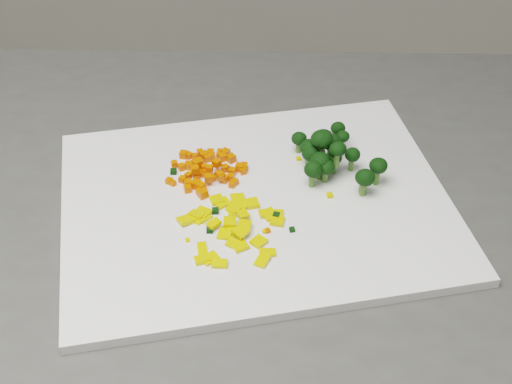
# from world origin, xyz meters

# --- Properties ---
(cutting_board) EXTENTS (0.48, 0.42, 0.01)m
(cutting_board) POSITION_xyz_m (0.29, 0.44, 0.91)
(cutting_board) COLOR white
(cutting_board) RESTS_ON counter_block
(carrot_pile) EXTENTS (0.09, 0.09, 0.02)m
(carrot_pile) POSITION_xyz_m (0.23, 0.47, 0.92)
(carrot_pile) COLOR #EE4D02
(carrot_pile) RESTS_ON cutting_board
(pepper_pile) EXTENTS (0.10, 0.10, 0.01)m
(pepper_pile) POSITION_xyz_m (0.27, 0.39, 0.92)
(pepper_pile) COLOR yellow
(pepper_pile) RESTS_ON cutting_board
(broccoli_pile) EXTENTS (0.11, 0.11, 0.05)m
(broccoli_pile) POSITION_xyz_m (0.37, 0.50, 0.94)
(broccoli_pile) COLOR black
(broccoli_pile) RESTS_ON cutting_board
(carrot_cube_0) EXTENTS (0.01, 0.01, 0.01)m
(carrot_cube_0) POSITION_xyz_m (0.24, 0.46, 0.92)
(carrot_cube_0) COLOR #EE4D02
(carrot_cube_0) RESTS_ON carrot_pile
(carrot_cube_1) EXTENTS (0.01, 0.01, 0.01)m
(carrot_cube_1) POSITION_xyz_m (0.23, 0.44, 0.91)
(carrot_cube_1) COLOR #EE4D02
(carrot_cube_1) RESTS_ON carrot_pile
(carrot_cube_2) EXTENTS (0.01, 0.01, 0.01)m
(carrot_cube_2) POSITION_xyz_m (0.20, 0.48, 0.91)
(carrot_cube_2) COLOR #EE4D02
(carrot_cube_2) RESTS_ON carrot_pile
(carrot_cube_3) EXTENTS (0.01, 0.01, 0.01)m
(carrot_cube_3) POSITION_xyz_m (0.25, 0.46, 0.92)
(carrot_cube_3) COLOR #EE4D02
(carrot_cube_3) RESTS_ON carrot_pile
(carrot_cube_4) EXTENTS (0.01, 0.01, 0.01)m
(carrot_cube_4) POSITION_xyz_m (0.23, 0.45, 0.91)
(carrot_cube_4) COLOR #EE4D02
(carrot_cube_4) RESTS_ON carrot_pile
(carrot_cube_5) EXTENTS (0.01, 0.01, 0.01)m
(carrot_cube_5) POSITION_xyz_m (0.22, 0.50, 0.91)
(carrot_cube_5) COLOR #EE4D02
(carrot_cube_5) RESTS_ON carrot_pile
(carrot_cube_6) EXTENTS (0.01, 0.01, 0.01)m
(carrot_cube_6) POSITION_xyz_m (0.26, 0.47, 0.91)
(carrot_cube_6) COLOR #EE4D02
(carrot_cube_6) RESTS_ON carrot_pile
(carrot_cube_7) EXTENTS (0.01, 0.01, 0.01)m
(carrot_cube_7) POSITION_xyz_m (0.20, 0.45, 0.91)
(carrot_cube_7) COLOR #EE4D02
(carrot_cube_7) RESTS_ON carrot_pile
(carrot_cube_8) EXTENTS (0.01, 0.01, 0.01)m
(carrot_cube_8) POSITION_xyz_m (0.25, 0.46, 0.92)
(carrot_cube_8) COLOR #EE4D02
(carrot_cube_8) RESTS_ON carrot_pile
(carrot_cube_9) EXTENTS (0.01, 0.01, 0.01)m
(carrot_cube_9) POSITION_xyz_m (0.21, 0.46, 0.91)
(carrot_cube_9) COLOR #EE4D02
(carrot_cube_9) RESTS_ON carrot_pile
(carrot_cube_10) EXTENTS (0.01, 0.01, 0.01)m
(carrot_cube_10) POSITION_xyz_m (0.24, 0.50, 0.91)
(carrot_cube_10) COLOR #EE4D02
(carrot_cube_10) RESTS_ON carrot_pile
(carrot_cube_11) EXTENTS (0.01, 0.01, 0.01)m
(carrot_cube_11) POSITION_xyz_m (0.19, 0.48, 0.91)
(carrot_cube_11) COLOR #EE4D02
(carrot_cube_11) RESTS_ON carrot_pile
(carrot_cube_12) EXTENTS (0.01, 0.01, 0.01)m
(carrot_cube_12) POSITION_xyz_m (0.24, 0.51, 0.91)
(carrot_cube_12) COLOR #EE4D02
(carrot_cube_12) RESTS_ON carrot_pile
(carrot_cube_13) EXTENTS (0.01, 0.01, 0.01)m
(carrot_cube_13) POSITION_xyz_m (0.24, 0.46, 0.91)
(carrot_cube_13) COLOR #EE4D02
(carrot_cube_13) RESTS_ON carrot_pile
(carrot_cube_14) EXTENTS (0.01, 0.01, 0.01)m
(carrot_cube_14) POSITION_xyz_m (0.22, 0.45, 0.92)
(carrot_cube_14) COLOR #EE4D02
(carrot_cube_14) RESTS_ON carrot_pile
(carrot_cube_15) EXTENTS (0.01, 0.01, 0.01)m
(carrot_cube_15) POSITION_xyz_m (0.24, 0.48, 0.92)
(carrot_cube_15) COLOR #EE4D02
(carrot_cube_15) RESTS_ON carrot_pile
(carrot_cube_16) EXTENTS (0.01, 0.01, 0.01)m
(carrot_cube_16) POSITION_xyz_m (0.22, 0.48, 0.92)
(carrot_cube_16) COLOR #EE4D02
(carrot_cube_16) RESTS_ON carrot_pile
(carrot_cube_17) EXTENTS (0.01, 0.01, 0.01)m
(carrot_cube_17) POSITION_xyz_m (0.21, 0.50, 0.91)
(carrot_cube_17) COLOR #EE4D02
(carrot_cube_17) RESTS_ON carrot_pile
(carrot_cube_18) EXTENTS (0.01, 0.01, 0.01)m
(carrot_cube_18) POSITION_xyz_m (0.26, 0.46, 0.91)
(carrot_cube_18) COLOR #EE4D02
(carrot_cube_18) RESTS_ON carrot_pile
(carrot_cube_19) EXTENTS (0.01, 0.01, 0.01)m
(carrot_cube_19) POSITION_xyz_m (0.21, 0.46, 0.91)
(carrot_cube_19) COLOR #EE4D02
(carrot_cube_19) RESTS_ON carrot_pile
(carrot_cube_20) EXTENTS (0.01, 0.01, 0.01)m
(carrot_cube_20) POSITION_xyz_m (0.23, 0.44, 0.92)
(carrot_cube_20) COLOR #EE4D02
(carrot_cube_20) RESTS_ON carrot_pile
(carrot_cube_21) EXTENTS (0.01, 0.01, 0.01)m
(carrot_cube_21) POSITION_xyz_m (0.21, 0.48, 0.91)
(carrot_cube_21) COLOR #EE4D02
(carrot_cube_21) RESTS_ON carrot_pile
(carrot_cube_22) EXTENTS (0.01, 0.01, 0.01)m
(carrot_cube_22) POSITION_xyz_m (0.24, 0.47, 0.91)
(carrot_cube_22) COLOR #EE4D02
(carrot_cube_22) RESTS_ON carrot_pile
(carrot_cube_23) EXTENTS (0.01, 0.01, 0.01)m
(carrot_cube_23) POSITION_xyz_m (0.24, 0.47, 0.91)
(carrot_cube_23) COLOR #EE4D02
(carrot_cube_23) RESTS_ON carrot_pile
(carrot_cube_24) EXTENTS (0.01, 0.01, 0.01)m
(carrot_cube_24) POSITION_xyz_m (0.22, 0.51, 0.91)
(carrot_cube_24) COLOR #EE4D02
(carrot_cube_24) RESTS_ON carrot_pile
(carrot_cube_25) EXTENTS (0.01, 0.01, 0.01)m
(carrot_cube_25) POSITION_xyz_m (0.23, 0.50, 0.91)
(carrot_cube_25) COLOR #EE4D02
(carrot_cube_25) RESTS_ON carrot_pile
(carrot_cube_26) EXTENTS (0.01, 0.01, 0.01)m
(carrot_cube_26) POSITION_xyz_m (0.21, 0.47, 0.91)
(carrot_cube_26) COLOR #EE4D02
(carrot_cube_26) RESTS_ON carrot_pile
(carrot_cube_27) EXTENTS (0.01, 0.01, 0.01)m
(carrot_cube_27) POSITION_xyz_m (0.22, 0.48, 0.91)
(carrot_cube_27) COLOR #EE4D02
(carrot_cube_27) RESTS_ON carrot_pile
(carrot_cube_28) EXTENTS (0.01, 0.01, 0.01)m
(carrot_cube_28) POSITION_xyz_m (0.25, 0.50, 0.91)
(carrot_cube_28) COLOR #EE4D02
(carrot_cube_28) RESTS_ON carrot_pile
(carrot_cube_29) EXTENTS (0.01, 0.01, 0.01)m
(carrot_cube_29) POSITION_xyz_m (0.23, 0.47, 0.91)
(carrot_cube_29) COLOR #EE4D02
(carrot_cube_29) RESTS_ON carrot_pile
(carrot_cube_30) EXTENTS (0.01, 0.01, 0.01)m
(carrot_cube_30) POSITION_xyz_m (0.27, 0.49, 0.91)
(carrot_cube_30) COLOR #EE4D02
(carrot_cube_30) RESTS_ON carrot_pile
(carrot_cube_31) EXTENTS (0.01, 0.01, 0.01)m
(carrot_cube_31) POSITION_xyz_m (0.22, 0.46, 0.91)
(carrot_cube_31) COLOR #EE4D02
(carrot_cube_31) RESTS_ON carrot_pile
(carrot_cube_32) EXTENTS (0.01, 0.01, 0.01)m
(carrot_cube_32) POSITION_xyz_m (0.24, 0.51, 0.91)
(carrot_cube_32) COLOR #EE4D02
(carrot_cube_32) RESTS_ON carrot_pile
(carrot_cube_33) EXTENTS (0.01, 0.01, 0.01)m
(carrot_cube_33) POSITION_xyz_m (0.23, 0.48, 0.92)
(carrot_cube_33) COLOR #EE4D02
(carrot_cube_33) RESTS_ON carrot_pile
(carrot_cube_34) EXTENTS (0.01, 0.01, 0.01)m
(carrot_cube_34) POSITION_xyz_m (0.21, 0.50, 0.91)
(carrot_cube_34) COLOR #EE4D02
(carrot_cube_34) RESTS_ON carrot_pile
(carrot_cube_35) EXTENTS (0.01, 0.01, 0.01)m
(carrot_cube_35) POSITION_xyz_m (0.23, 0.50, 0.91)
(carrot_cube_35) COLOR #EE4D02
(carrot_cube_35) RESTS_ON carrot_pile
(carrot_cube_36) EXTENTS (0.01, 0.01, 0.01)m
(carrot_cube_36) POSITION_xyz_m (0.25, 0.48, 0.91)
(carrot_cube_36) COLOR #EE4D02
(carrot_cube_36) RESTS_ON carrot_pile
(carrot_cube_37) EXTENTS (0.01, 0.01, 0.01)m
(carrot_cube_37) POSITION_xyz_m (0.21, 0.45, 0.91)
(carrot_cube_37) COLOR #EE4D02
(carrot_cube_37) RESTS_ON carrot_pile
(carrot_cube_38) EXTENTS (0.01, 0.01, 0.01)m
(carrot_cube_38) POSITION_xyz_m (0.19, 0.45, 0.91)
(carrot_cube_38) COLOR #EE4D02
(carrot_cube_38) RESTS_ON carrot_pile
(carrot_cube_39) EXTENTS (0.01, 0.01, 0.01)m
(carrot_cube_39) POSITION_xyz_m (0.23, 0.47, 0.92)
(carrot_cube_39) COLOR #EE4D02
(carrot_cube_39) RESTS_ON carrot_pile
(carrot_cube_40) EXTENTS (0.01, 0.01, 0.01)m
(carrot_cube_40) POSITION_xyz_m (0.23, 0.45, 0.91)
(carrot_cube_40) COLOR #EE4D02
(carrot_cube_40) RESTS_ON carrot_pile
(carrot_cube_41) EXTENTS (0.01, 0.01, 0.01)m
(carrot_cube_41) POSITION_xyz_m (0.25, 0.46, 0.91)
(carrot_cube_41) COLOR #EE4D02
(carrot_cube_41) RESTS_ON carrot_pile
(carrot_cube_42) EXTENTS (0.01, 0.01, 0.01)m
(carrot_cube_42) POSITION_xyz_m (0.22, 0.49, 0.91)
(carrot_cube_42) COLOR #EE4D02
(carrot_cube_42) RESTS_ON carrot_pile
(carrot_cube_43) EXTENTS (0.01, 0.01, 0.01)m
(carrot_cube_43) POSITION_xyz_m (0.21, 0.46, 0.91)
(carrot_cube_43) COLOR #EE4D02
(carrot_cube_43) RESTS_ON carrot_pile
(carrot_cube_44) EXTENTS (0.01, 0.01, 0.01)m
(carrot_cube_44) POSITION_xyz_m (0.23, 0.51, 0.91)
(carrot_cube_44) COLOR #EE4D02
(carrot_cube_44) RESTS_ON carrot_pile
(carrot_cube_45) EXTENTS (0.01, 0.01, 0.01)m
(carrot_cube_45) POSITION_xyz_m (0.20, 0.50, 0.91)
(carrot_cube_45) COLOR #EE4D02
(carrot_cube_45) RESTS_ON carrot_pile
(carrot_cube_46) EXTENTS (0.01, 0.01, 0.01)m
(carrot_cube_46) POSITION_xyz_m (0.22, 0.47, 0.91)
(carrot_cube_46) COLOR #EE4D02
(carrot_cube_46) RESTS_ON carrot_pile
(carrot_cube_47) EXTENTS (0.01, 0.01, 0.01)m
(carrot_cube_47) POSITION_xyz_m (0.21, 0.48, 0.91)
(carrot_cube_47) COLOR #EE4D02
(carrot_cube_47) RESTS_ON carrot_pile
(carrot_cube_48) EXTENTS (0.01, 0.01, 0.01)m
(carrot_cube_48) POSITION_xyz_m (0.22, 0.44, 0.91)
(carrot_cube_48) COLOR #EE4D02
(carrot_cube_48) RESTS_ON carrot_pile
(carrot_cube_49) EXTENTS (0.01, 0.01, 0.01)m
(carrot_cube_49) POSITION_xyz_m (0.26, 0.49, 0.91)
(carrot_cube_49) COLOR #EE4D02
(carrot_cube_49) RESTS_ON carrot_pile
(carrot_cube_50) EXTENTS (0.01, 0.01, 0.01)m
(carrot_cube_50) POSITION_xyz_m (0.26, 0.46, 0.91)
(carrot_cube_50) COLOR #EE4D02
(carrot_cube_50) RESTS_ON carrot_pile
(carrot_cube_51) EXTENTS (0.01, 0.01, 0.01)m
(carrot_cube_51) POSITION_xyz_m (0.22, 0.49, 0.91)
(carrot_cube_51) COLOR #EE4D02
(carrot_cube_51) RESTS_ON carrot_pile
(carrot_cube_52) EXTENTS (0.01, 0.01, 0.01)m
(carrot_cube_52) POSITION_xyz_m (0.25, 0.51, 0.91)
(carrot_cube_52) COLOR #EE4D02
(carrot_cube_52) RESTS_ON carrot_pile
(carrot_cube_53) EXTENTS (0.01, 0.01, 0.01)m
(carrot_cube_53) POSITION_xyz_m (0.27, 0.49, 0.91)
(carrot_cube_53) COLOR #EE4D02
(carrot_cube_53) RESTS_ON carrot_pile
(carrot_cube_54) EXTENTS (0.01, 0.01, 0.01)m
(carrot_cube_54) POSITION_xyz_m (0.22, 0.47, 0.92)
(carrot_cube_54) COLOR #EE4D02
(carrot_cube_54) RESTS_ON carrot_pile
(carrot_cube_55) EXTENTS (0.01, 0.01, 0.01)m
(carrot_cube_55) POSITION_xyz_m (0.23, 0.47, 0.91)
(carrot_cube_55) COLOR #EE4D02
(carrot_cube_55) RESTS_ON carrot_pile
(carrot_cube_56) EXTENTS (0.01, 0.01, 0.01)m
(carrot_cube_56) POSITION_xyz_m (0.26, 0.48, 0.91)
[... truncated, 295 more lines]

